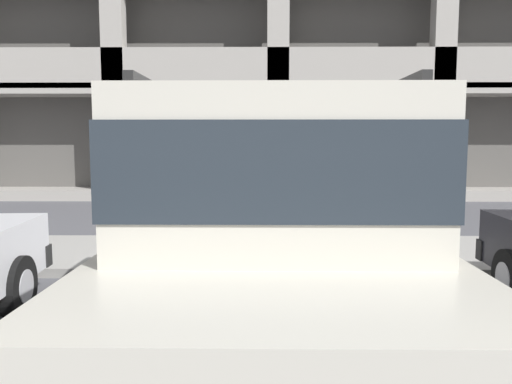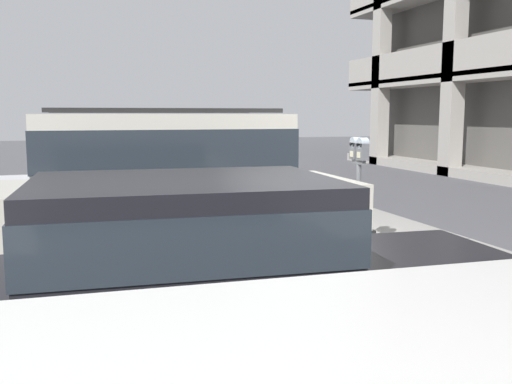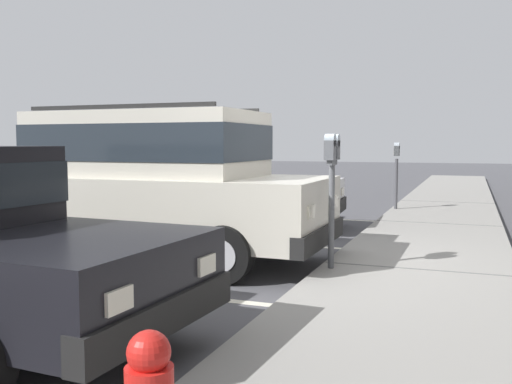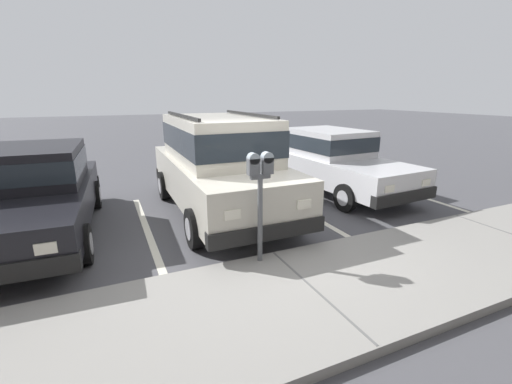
% 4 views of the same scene
% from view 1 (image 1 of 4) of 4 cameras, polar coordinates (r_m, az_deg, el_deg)
% --- Properties ---
extents(ground_plane, '(80.00, 80.00, 0.10)m').
position_cam_1_polar(ground_plane, '(6.11, 0.79, -10.85)').
color(ground_plane, '#4C4C51').
extents(sidewalk, '(40.00, 2.20, 0.12)m').
position_cam_1_polar(sidewalk, '(7.33, 0.74, -7.10)').
color(sidewalk, gray).
rests_on(sidewalk, ground_plane).
extents(parking_stall_lines, '(12.81, 4.80, 0.01)m').
position_cam_1_polar(parking_stall_lines, '(5.03, 19.88, -14.30)').
color(parking_stall_lines, silver).
rests_on(parking_stall_lines, ground_plane).
extents(silver_suv, '(2.04, 4.79, 2.03)m').
position_cam_1_polar(silver_suv, '(3.72, 1.78, -3.73)').
color(silver_suv, beige).
rests_on(silver_suv, ground_plane).
extents(parking_meter_near, '(0.35, 0.12, 1.55)m').
position_cam_1_polar(parking_meter_near, '(6.22, 3.43, 1.85)').
color(parking_meter_near, '#595B60').
rests_on(parking_meter_near, sidewalk).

